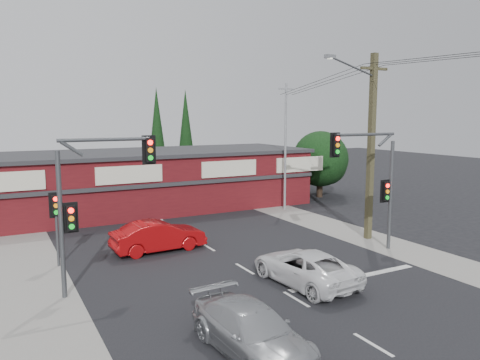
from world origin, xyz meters
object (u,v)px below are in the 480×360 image
shop_building (129,181)px  silver_suv (252,331)px  red_sedan (159,236)px  white_suv (305,267)px  utility_pole (370,141)px

shop_building → silver_suv: bearing=-96.3°
silver_suv → shop_building: shop_building is taller
red_sedan → shop_building: (1.45, 10.80, 1.37)m
silver_suv → shop_building: size_ratio=0.17×
white_suv → shop_building: size_ratio=0.18×
utility_pole → white_suv: bearing=-150.5°
red_sedan → silver_suv: bearing=172.4°
white_suv → red_sedan: red_sedan is taller
shop_building → utility_pole: utility_pole is taller
white_suv → red_sedan: size_ratio=1.07×
silver_suv → red_sedan: bearing=81.3°
silver_suv → shop_building: (2.43, 21.92, 1.44)m
shop_building → utility_pole: bearing=-56.2°
white_suv → silver_suv: size_ratio=1.04×
silver_suv → red_sedan: red_sedan is taller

